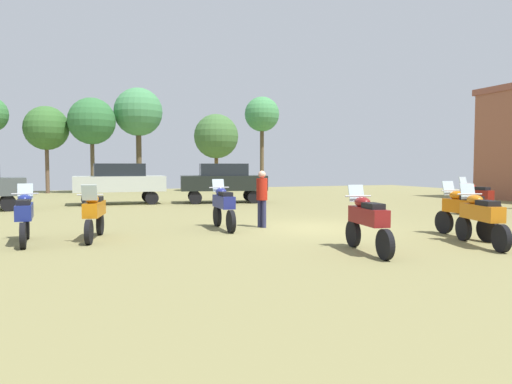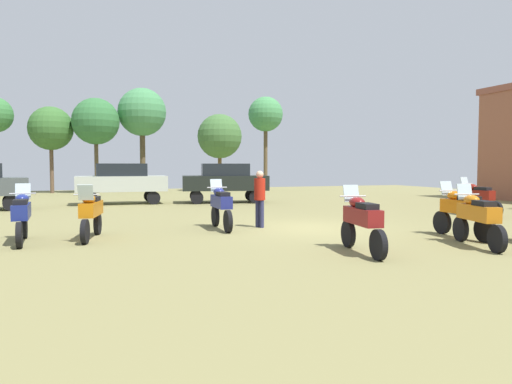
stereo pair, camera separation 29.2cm
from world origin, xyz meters
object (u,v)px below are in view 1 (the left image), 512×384
(motorcycle_2, at_px, (476,197))
(car_1, at_px, (223,180))
(motorcycle_8, at_px, (368,220))
(tree_3, at_px, (46,128))
(tree_4, at_px, (216,136))
(tree_1, at_px, (138,113))
(tree_9, at_px, (92,121))
(tree_2, at_px, (262,115))
(person_1, at_px, (262,194))
(motorcycle_7, at_px, (481,216))
(car_4, at_px, (119,180))
(motorcycle_1, at_px, (223,205))
(motorcycle_4, at_px, (464,210))
(motorcycle_3, at_px, (94,212))
(motorcycle_10, at_px, (24,214))

(motorcycle_2, xyz_separation_m, car_1, (-7.24, 9.33, 0.45))
(motorcycle_8, xyz_separation_m, tree_3, (-8.03, 26.64, 3.70))
(tree_3, xyz_separation_m, tree_4, (11.56, -1.54, -0.39))
(motorcycle_2, relative_size, tree_3, 0.36)
(tree_1, distance_m, tree_9, 3.40)
(motorcycle_2, xyz_separation_m, tree_2, (-0.72, 20.86, 5.11))
(motorcycle_8, distance_m, tree_3, 28.07)
(person_1, distance_m, tree_3, 23.36)
(motorcycle_2, height_order, tree_2, tree_2)
(motorcycle_7, xyz_separation_m, car_4, (-7.10, 15.53, 0.45))
(motorcycle_1, distance_m, motorcycle_4, 6.68)
(motorcycle_8, distance_m, person_1, 4.80)
(car_4, xyz_separation_m, tree_4, (7.62, 9.76, 2.86))
(tree_1, bearing_deg, car_4, -101.14)
(motorcycle_3, bearing_deg, motorcycle_10, 12.83)
(motorcycle_1, xyz_separation_m, tree_1, (-0.02, 21.73, 4.98))
(motorcycle_1, bearing_deg, motorcycle_3, -167.27)
(motorcycle_4, height_order, motorcycle_8, motorcycle_4)
(motorcycle_3, bearing_deg, motorcycle_4, 173.32)
(motorcycle_10, bearing_deg, motorcycle_2, 1.63)
(motorcycle_3, xyz_separation_m, motorcycle_4, (9.21, -2.97, 0.01))
(tree_4, bearing_deg, motorcycle_2, -76.81)
(motorcycle_1, distance_m, tree_3, 23.04)
(tree_2, relative_size, tree_9, 1.11)
(motorcycle_4, xyz_separation_m, car_4, (-7.75, 14.32, 0.44))
(motorcycle_2, distance_m, tree_3, 27.18)
(motorcycle_2, bearing_deg, car_1, 121.79)
(motorcycle_1, height_order, motorcycle_10, motorcycle_1)
(motorcycle_4, height_order, tree_1, tree_1)
(car_1, distance_m, tree_9, 13.28)
(tree_9, bearing_deg, motorcycle_4, -70.44)
(motorcycle_3, relative_size, motorcycle_8, 1.01)
(car_1, height_order, person_1, car_1)
(motorcycle_4, bearing_deg, motorcycle_2, 44.71)
(motorcycle_8, distance_m, tree_2, 27.55)
(motorcycle_1, xyz_separation_m, person_1, (1.23, -0.00, 0.29))
(tree_9, bearing_deg, tree_1, 13.62)
(motorcycle_3, bearing_deg, car_1, -110.62)
(motorcycle_2, bearing_deg, tree_3, 121.08)
(motorcycle_7, xyz_separation_m, motorcycle_10, (-10.17, 4.13, -0.01))
(motorcycle_1, distance_m, tree_9, 21.61)
(motorcycle_7, distance_m, tree_4, 25.51)
(car_1, bearing_deg, tree_1, 23.56)
(motorcycle_2, height_order, car_1, car_1)
(car_1, bearing_deg, tree_3, 46.63)
(person_1, height_order, tree_3, tree_3)
(person_1, height_order, tree_1, tree_1)
(car_4, bearing_deg, tree_3, 19.59)
(person_1, bearing_deg, motorcycle_7, -170.14)
(car_1, bearing_deg, motorcycle_10, 152.50)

